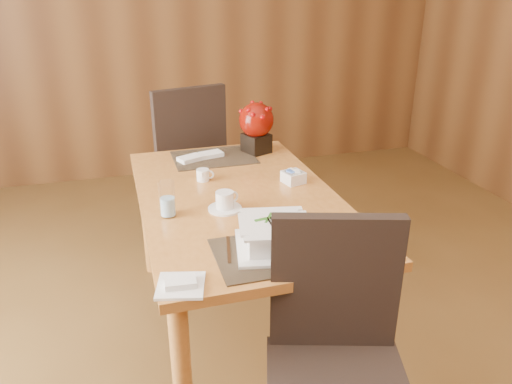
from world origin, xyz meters
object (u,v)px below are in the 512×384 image
object	(u,v)px
sugar_caddy	(293,177)
berry_decor	(256,125)
dining_table	(239,214)
bread_plate	(181,286)
soup_setting	(275,236)
creamer_jug	(203,175)
water_glass	(167,199)
near_chair	(336,349)
coffee_cup	(225,202)
far_chair	(184,155)

from	to	relation	value
sugar_caddy	berry_decor	distance (m)	0.52
dining_table	sugar_caddy	world-z (taller)	sugar_caddy
berry_decor	bread_plate	world-z (taller)	berry_decor
sugar_caddy	bread_plate	distance (m)	1.01
soup_setting	bread_plate	distance (m)	0.40
creamer_jug	water_glass	bearing A→B (deg)	-103.76
dining_table	bread_plate	distance (m)	0.77
near_chair	coffee_cup	bearing A→B (deg)	122.13
coffee_cup	creamer_jug	bearing A→B (deg)	94.26
berry_decor	soup_setting	bearing A→B (deg)	-103.04
soup_setting	berry_decor	world-z (taller)	berry_decor
near_chair	far_chair	world-z (taller)	far_chair
sugar_caddy	far_chair	size ratio (longest dim) A/B	0.09
dining_table	creamer_jug	xyz separation A→B (m)	(-0.12, 0.23, 0.13)
dining_table	water_glass	xyz separation A→B (m)	(-0.34, -0.12, 0.18)
dining_table	near_chair	xyz separation A→B (m)	(0.10, -0.88, -0.10)
sugar_caddy	far_chair	bearing A→B (deg)	111.45
creamer_jug	berry_decor	distance (m)	0.53
creamer_jug	berry_decor	bearing A→B (deg)	59.75
water_glass	sugar_caddy	size ratio (longest dim) A/B	1.66
water_glass	bread_plate	size ratio (longest dim) A/B	1.02
coffee_cup	near_chair	size ratio (longest dim) A/B	0.15
sugar_caddy	berry_decor	world-z (taller)	berry_decor
sugar_caddy	near_chair	distance (m)	1.01
soup_setting	bread_plate	size ratio (longest dim) A/B	2.15
dining_table	coffee_cup	world-z (taller)	coffee_cup
coffee_cup	sugar_caddy	world-z (taller)	coffee_cup
dining_table	soup_setting	distance (m)	0.54
soup_setting	bread_plate	xyz separation A→B (m)	(-0.37, -0.15, -0.05)
dining_table	creamer_jug	bearing A→B (deg)	117.75
near_chair	berry_decor	bearing A→B (deg)	101.33
dining_table	soup_setting	bearing A→B (deg)	-89.73
soup_setting	sugar_caddy	distance (m)	0.67
water_glass	bread_plate	bearing A→B (deg)	-93.07
soup_setting	near_chair	world-z (taller)	near_chair
berry_decor	bread_plate	distance (m)	1.41
dining_table	creamer_jug	world-z (taller)	creamer_jug
dining_table	sugar_caddy	size ratio (longest dim) A/B	15.81
sugar_caddy	water_glass	bearing A→B (deg)	-162.42
soup_setting	sugar_caddy	xyz separation A→B (m)	(0.30, 0.60, -0.03)
soup_setting	coffee_cup	world-z (taller)	soup_setting
bread_plate	coffee_cup	bearing A→B (deg)	63.01
water_glass	coffee_cup	bearing A→B (deg)	-1.55
soup_setting	near_chair	bearing A→B (deg)	-63.11
creamer_jug	far_chair	distance (m)	0.87
creamer_jug	sugar_caddy	bearing A→B (deg)	-2.46
far_chair	bread_plate	bearing A→B (deg)	67.04
creamer_jug	bread_plate	world-z (taller)	creamer_jug
bread_plate	near_chair	distance (m)	0.56
far_chair	creamer_jug	bearing A→B (deg)	74.02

